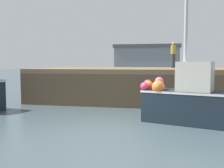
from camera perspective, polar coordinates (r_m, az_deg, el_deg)
ground at (r=9.11m, az=-1.77°, el=-10.40°), size 120.00×160.00×0.10m
pier at (r=16.02m, az=9.40°, el=2.21°), size 14.55×7.39×1.99m
fishing_boat_near_right at (r=10.35m, az=15.76°, el=-2.96°), size 3.38×2.17×5.23m
rowboat at (r=11.94m, az=19.58°, el=-5.94°), size 1.99×1.36×0.39m
dockworker at (r=18.32m, az=13.37°, el=6.32°), size 0.34×0.34×1.78m
warehouse at (r=41.80m, az=7.87°, el=4.99°), size 10.03×6.97×5.09m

